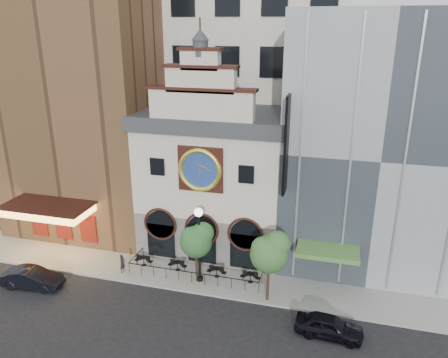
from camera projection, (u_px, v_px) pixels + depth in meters
ground at (186, 293)px, 32.84m from camera, size 120.00×120.00×0.00m
sidewalk at (197, 275)px, 35.09m from camera, size 44.00×5.00×0.15m
clock_building at (215, 176)px, 37.72m from camera, size 12.60×8.78×18.65m
theater_building at (88, 97)px, 40.90m from camera, size 14.00×15.60×25.00m
retail_building at (376, 141)px, 35.32m from camera, size 14.00×14.40×20.00m
office_tower at (248, 15)px, 44.35m from camera, size 20.00×16.00×40.00m
cafe_railing at (197, 269)px, 34.92m from camera, size 10.60×2.60×0.90m
bistro_0 at (144, 260)px, 36.14m from camera, size 1.58×0.68×0.90m
bistro_1 at (177, 265)px, 35.44m from camera, size 1.58×0.68×0.90m
bistro_2 at (217, 271)px, 34.52m from camera, size 1.58×0.68×0.90m
bistro_3 at (250, 277)px, 33.78m from camera, size 1.58×0.68×0.90m
car_right at (329, 326)px, 28.07m from camera, size 4.45×2.04×1.48m
car_left at (32, 278)px, 33.35m from camera, size 4.79×2.09×1.53m
pedestrian at (123, 263)px, 35.11m from camera, size 0.44×0.61×1.54m
lamppost at (199, 237)px, 32.90m from camera, size 1.94×0.88×6.15m
tree_left at (197, 239)px, 32.96m from camera, size 2.54×2.45×4.89m
tree_right at (270, 251)px, 30.49m from camera, size 2.80×2.69×5.38m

